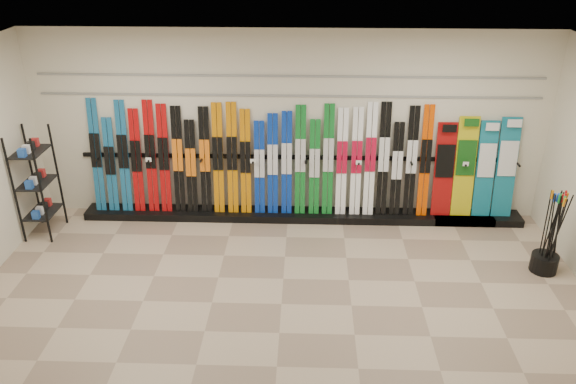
{
  "coord_description": "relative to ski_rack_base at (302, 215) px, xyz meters",
  "views": [
    {
      "loc": [
        0.29,
        -5.78,
        4.41
      ],
      "look_at": [
        0.05,
        1.0,
        1.1
      ],
      "focal_mm": 35.0,
      "sensor_mm": 36.0,
      "label": 1
    }
  ],
  "objects": [
    {
      "name": "ski_rack_base",
      "position": [
        0.0,
        0.0,
        0.0
      ],
      "size": [
        8.0,
        0.4,
        0.12
      ],
      "primitive_type": "cube",
      "color": "black",
      "rests_on": "floor"
    },
    {
      "name": "snowboards",
      "position": [
        2.71,
        0.08,
        0.84
      ],
      "size": [
        1.27,
        0.25,
        1.59
      ],
      "color": "#990C0C",
      "rests_on": "ski_rack_base"
    },
    {
      "name": "floor",
      "position": [
        -0.22,
        -2.28,
        -0.06
      ],
      "size": [
        8.0,
        8.0,
        0.0
      ],
      "primitive_type": "plane",
      "color": "gray",
      "rests_on": "ground"
    },
    {
      "name": "slatwall_rail_1",
      "position": [
        -0.22,
        0.2,
        2.24
      ],
      "size": [
        7.6,
        0.02,
        0.03
      ],
      "primitive_type": "cube",
      "color": "gray",
      "rests_on": "back_wall"
    },
    {
      "name": "accessory_rack",
      "position": [
        -3.97,
        -0.58,
        0.78
      ],
      "size": [
        0.4,
        0.6,
        1.67
      ],
      "primitive_type": "cube",
      "color": "black",
      "rests_on": "floor"
    },
    {
      "name": "skis",
      "position": [
        -0.67,
        0.07,
        0.91
      ],
      "size": [
        5.36,
        0.28,
        1.82
      ],
      "color": "#175C8C",
      "rests_on": "ski_rack_base"
    },
    {
      "name": "ski_poles",
      "position": [
        3.39,
        -1.41,
        0.55
      ],
      "size": [
        0.28,
        0.28,
        1.18
      ],
      "color": "black",
      "rests_on": "pole_bin"
    },
    {
      "name": "ceiling",
      "position": [
        -0.22,
        -2.28,
        2.94
      ],
      "size": [
        8.0,
        8.0,
        0.0
      ],
      "primitive_type": "plane",
      "rotation": [
        3.14,
        0.0,
        0.0
      ],
      "color": "silver",
      "rests_on": "back_wall"
    },
    {
      "name": "pole_bin",
      "position": [
        3.38,
        -1.4,
        0.07
      ],
      "size": [
        0.37,
        0.37,
        0.25
      ],
      "primitive_type": "cylinder",
      "color": "black",
      "rests_on": "floor"
    },
    {
      "name": "slatwall_rail_0",
      "position": [
        -0.22,
        0.2,
        1.94
      ],
      "size": [
        7.6,
        0.02,
        0.03
      ],
      "primitive_type": "cube",
      "color": "gray",
      "rests_on": "back_wall"
    },
    {
      "name": "back_wall",
      "position": [
        -0.22,
        0.22,
        1.44
      ],
      "size": [
        8.0,
        0.0,
        8.0
      ],
      "primitive_type": "plane",
      "rotation": [
        1.57,
        0.0,
        0.0
      ],
      "color": "beige",
      "rests_on": "floor"
    }
  ]
}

